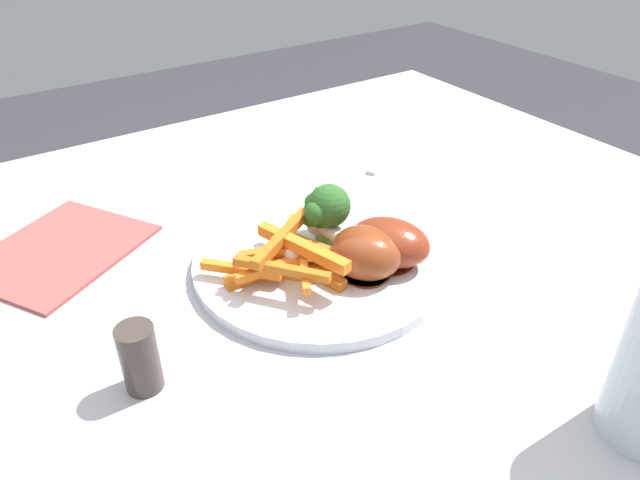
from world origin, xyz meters
name	(u,v)px	position (x,y,z in m)	size (l,w,h in m)	color
dining_table	(345,317)	(0.00, 0.00, 0.61)	(0.94, 0.85, 0.72)	#B7B7BC
dinner_plate	(320,261)	(-0.05, -0.02, 0.73)	(0.26, 0.26, 0.01)	silver
broccoli_floret_front	(322,208)	(-0.03, 0.01, 0.77)	(0.05, 0.05, 0.06)	#7EAB52
broccoli_floret_middle	(328,209)	(-0.03, -0.01, 0.78)	(0.06, 0.04, 0.07)	#7BB556
carrot_fries_pile	(286,258)	(-0.10, -0.03, 0.75)	(0.13, 0.13, 0.04)	orange
chicken_drumstick_near	(361,257)	(-0.04, -0.07, 0.76)	(0.10, 0.09, 0.05)	#632412
chicken_drumstick_far	(363,251)	(-0.03, -0.07, 0.76)	(0.07, 0.12, 0.05)	#5D210D
chicken_drumstick_extra	(383,243)	(-0.01, -0.07, 0.76)	(0.09, 0.13, 0.05)	#5D1C0E
fork	(398,147)	(0.20, 0.15, 0.72)	(0.19, 0.01, 0.01)	silver
napkin	(59,251)	(-0.27, 0.15, 0.72)	(0.17, 0.14, 0.00)	#B74C47
pepper_shaker	(140,358)	(-0.26, -0.08, 0.75)	(0.03, 0.03, 0.06)	#423833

